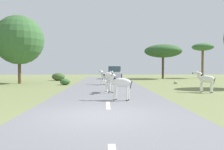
{
  "coord_description": "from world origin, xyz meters",
  "views": [
    {
      "loc": [
        0.23,
        -7.82,
        1.65
      ],
      "look_at": [
        0.88,
        13.25,
        0.95
      ],
      "focal_mm": 37.68,
      "sensor_mm": 36.0,
      "label": 1
    }
  ],
  "objects_px": {
    "bush_1": "(58,77)",
    "rock_4": "(176,82)",
    "zebra_0": "(110,79)",
    "bush_2": "(65,82)",
    "zebra_2": "(205,79)",
    "tree_7": "(203,48)",
    "zebra_3": "(104,76)",
    "car_0": "(115,73)",
    "tree_1": "(19,40)",
    "zebra_1": "(120,83)",
    "tree_2": "(163,51)"
  },
  "relations": [
    {
      "from": "zebra_2",
      "to": "rock_4",
      "type": "xyz_separation_m",
      "value": [
        0.52,
        8.09,
        -0.73
      ]
    },
    {
      "from": "zebra_0",
      "to": "tree_1",
      "type": "relative_size",
      "value": 0.22
    },
    {
      "from": "zebra_2",
      "to": "bush_2",
      "type": "bearing_deg",
      "value": 99.67
    },
    {
      "from": "tree_7",
      "to": "rock_4",
      "type": "bearing_deg",
      "value": -122.65
    },
    {
      "from": "bush_1",
      "to": "bush_2",
      "type": "height_order",
      "value": "bush_1"
    },
    {
      "from": "zebra_2",
      "to": "car_0",
      "type": "height_order",
      "value": "car_0"
    },
    {
      "from": "zebra_2",
      "to": "car_0",
      "type": "xyz_separation_m",
      "value": [
        -5.15,
        17.74,
        -0.01
      ]
    },
    {
      "from": "rock_4",
      "to": "bush_1",
      "type": "bearing_deg",
      "value": 154.62
    },
    {
      "from": "zebra_1",
      "to": "tree_7",
      "type": "height_order",
      "value": "tree_7"
    },
    {
      "from": "zebra_2",
      "to": "tree_1",
      "type": "height_order",
      "value": "tree_1"
    },
    {
      "from": "zebra_3",
      "to": "bush_2",
      "type": "relative_size",
      "value": 1.42
    },
    {
      "from": "zebra_0",
      "to": "zebra_2",
      "type": "bearing_deg",
      "value": 170.62
    },
    {
      "from": "car_0",
      "to": "rock_4",
      "type": "xyz_separation_m",
      "value": [
        5.67,
        -9.66,
        -0.72
      ]
    },
    {
      "from": "tree_7",
      "to": "rock_4",
      "type": "distance_m",
      "value": 15.33
    },
    {
      "from": "bush_2",
      "to": "rock_4",
      "type": "xyz_separation_m",
      "value": [
        10.8,
        1.13,
        -0.16
      ]
    },
    {
      "from": "tree_7",
      "to": "bush_2",
      "type": "distance_m",
      "value": 23.45
    },
    {
      "from": "zebra_0",
      "to": "zebra_1",
      "type": "bearing_deg",
      "value": 84.81
    },
    {
      "from": "zebra_1",
      "to": "zebra_3",
      "type": "relative_size",
      "value": 1.03
    },
    {
      "from": "zebra_1",
      "to": "tree_2",
      "type": "distance_m",
      "value": 23.83
    },
    {
      "from": "bush_1",
      "to": "rock_4",
      "type": "height_order",
      "value": "bush_1"
    },
    {
      "from": "rock_4",
      "to": "car_0",
      "type": "bearing_deg",
      "value": 120.43
    },
    {
      "from": "zebra_1",
      "to": "zebra_2",
      "type": "height_order",
      "value": "zebra_1"
    },
    {
      "from": "bush_2",
      "to": "rock_4",
      "type": "bearing_deg",
      "value": 5.96
    },
    {
      "from": "zebra_2",
      "to": "tree_1",
      "type": "bearing_deg",
      "value": 103.45
    },
    {
      "from": "zebra_2",
      "to": "zebra_3",
      "type": "relative_size",
      "value": 1.05
    },
    {
      "from": "zebra_3",
      "to": "car_0",
      "type": "distance_m",
      "value": 11.43
    },
    {
      "from": "zebra_2",
      "to": "zebra_3",
      "type": "distance_m",
      "value": 9.24
    },
    {
      "from": "zebra_0",
      "to": "tree_7",
      "type": "distance_m",
      "value": 25.68
    },
    {
      "from": "car_0",
      "to": "bush_2",
      "type": "xyz_separation_m",
      "value": [
        -5.12,
        -10.78,
        -0.56
      ]
    },
    {
      "from": "zebra_2",
      "to": "tree_2",
      "type": "relative_size",
      "value": 0.27
    },
    {
      "from": "zebra_1",
      "to": "car_0",
      "type": "height_order",
      "value": "car_0"
    },
    {
      "from": "zebra_2",
      "to": "tree_1",
      "type": "xyz_separation_m",
      "value": [
        -15.17,
        8.88,
        3.53
      ]
    },
    {
      "from": "zebra_2",
      "to": "zebra_3",
      "type": "height_order",
      "value": "zebra_2"
    },
    {
      "from": "bush_2",
      "to": "zebra_2",
      "type": "bearing_deg",
      "value": -34.11
    },
    {
      "from": "car_0",
      "to": "bush_1",
      "type": "distance_m",
      "value": 8.01
    },
    {
      "from": "rock_4",
      "to": "zebra_3",
      "type": "bearing_deg",
      "value": -166.84
    },
    {
      "from": "rock_4",
      "to": "tree_1",
      "type": "bearing_deg",
      "value": 177.12
    },
    {
      "from": "car_0",
      "to": "tree_1",
      "type": "xyz_separation_m",
      "value": [
        -10.02,
        -8.87,
        3.54
      ]
    },
    {
      "from": "zebra_1",
      "to": "tree_2",
      "type": "xyz_separation_m",
      "value": [
        7.69,
        22.35,
        3.08
      ]
    },
    {
      "from": "zebra_0",
      "to": "tree_2",
      "type": "distance_m",
      "value": 20.79
    },
    {
      "from": "tree_1",
      "to": "zebra_2",
      "type": "bearing_deg",
      "value": -30.33
    },
    {
      "from": "bush_1",
      "to": "rock_4",
      "type": "relative_size",
      "value": 3.89
    },
    {
      "from": "zebra_0",
      "to": "tree_1",
      "type": "bearing_deg",
      "value": -58.03
    },
    {
      "from": "tree_7",
      "to": "tree_1",
      "type": "bearing_deg",
      "value": -153.93
    },
    {
      "from": "zebra_2",
      "to": "bush_1",
      "type": "bearing_deg",
      "value": 84.75
    },
    {
      "from": "zebra_0",
      "to": "bush_2",
      "type": "relative_size",
      "value": 1.53
    },
    {
      "from": "zebra_2",
      "to": "bush_2",
      "type": "height_order",
      "value": "zebra_2"
    },
    {
      "from": "zebra_2",
      "to": "tree_7",
      "type": "height_order",
      "value": "tree_7"
    },
    {
      "from": "bush_1",
      "to": "bush_2",
      "type": "distance_m",
      "value": 7.5
    },
    {
      "from": "tree_7",
      "to": "bush_1",
      "type": "height_order",
      "value": "tree_7"
    }
  ]
}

